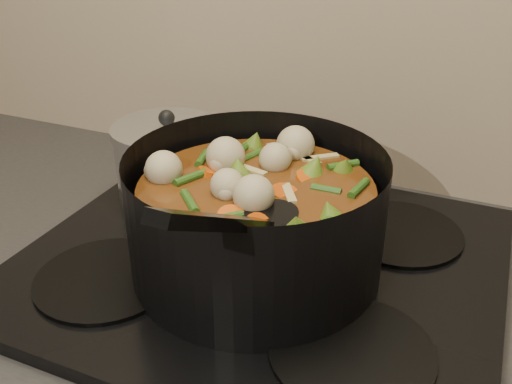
% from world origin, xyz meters
% --- Properties ---
extents(stovetop, '(0.62, 0.54, 0.03)m').
position_xyz_m(stovetop, '(0.00, 1.93, 0.92)').
color(stovetop, black).
rests_on(stovetop, counter).
extents(stockpot, '(0.38, 0.47, 0.24)m').
position_xyz_m(stockpot, '(0.00, 1.90, 1.00)').
color(stockpot, black).
rests_on(stockpot, stovetop).
extents(saucepan, '(0.18, 0.18, 0.14)m').
position_xyz_m(saucepan, '(-0.20, 2.04, 0.99)').
color(saucepan, silver).
rests_on(saucepan, stovetop).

